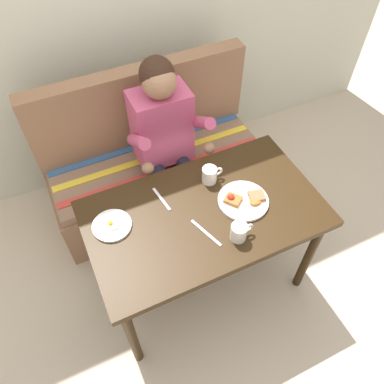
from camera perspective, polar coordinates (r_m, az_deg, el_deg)
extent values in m
plane|color=#C3B39C|center=(2.55, 1.46, -12.70)|extent=(8.00, 8.00, 0.00)
cube|color=black|center=(1.94, 1.88, -3.29)|extent=(1.20, 0.70, 0.04)
cylinder|color=black|center=(2.06, -9.00, -20.51)|extent=(0.05, 0.05, 0.69)
cylinder|color=black|center=(2.33, 17.08, -9.10)|extent=(0.05, 0.05, 0.69)
cylinder|color=black|center=(2.33, -13.75, -7.81)|extent=(0.05, 0.05, 0.69)
cylinder|color=black|center=(2.57, 9.63, 0.85)|extent=(0.05, 0.05, 0.69)
cube|color=#896146|center=(2.76, -5.03, 1.47)|extent=(1.44, 0.56, 0.40)
cube|color=#856651|center=(2.59, -5.38, 4.79)|extent=(1.40, 0.52, 0.06)
cube|color=#896146|center=(2.55, -7.75, 12.71)|extent=(1.44, 0.12, 0.54)
cube|color=#C63D33|center=(2.47, -4.24, 3.24)|extent=(1.38, 0.05, 0.01)
cube|color=yellow|center=(2.56, -5.43, 5.32)|extent=(1.38, 0.05, 0.01)
cube|color=#336099|center=(2.66, -6.55, 7.25)|extent=(1.38, 0.05, 0.01)
cube|color=#BE4A70|center=(2.33, -4.58, 9.76)|extent=(0.34, 0.22, 0.48)
sphere|color=#9E7051|center=(2.11, -4.94, 16.11)|extent=(0.19, 0.19, 0.19)
sphere|color=#331E14|center=(2.12, -5.31, 17.19)|extent=(0.19, 0.19, 0.19)
cylinder|color=#BE4A70|center=(2.14, -8.02, 7.48)|extent=(0.07, 0.29, 0.23)
cylinder|color=#BE4A70|center=(2.24, 1.25, 10.37)|extent=(0.07, 0.29, 0.23)
sphere|color=#9E7051|center=(2.13, -6.63, 3.53)|extent=(0.07, 0.07, 0.07)
sphere|color=#9E7051|center=(2.23, 2.56, 6.59)|extent=(0.07, 0.07, 0.07)
cylinder|color=#232333|center=(2.36, -4.57, 2.33)|extent=(0.09, 0.34, 0.09)
cylinder|color=#232333|center=(2.47, -2.71, -4.37)|extent=(0.08, 0.08, 0.52)
cube|color=black|center=(2.63, -1.99, -8.27)|extent=(0.09, 0.20, 0.05)
cylinder|color=#232333|center=(2.40, -0.82, 3.62)|extent=(0.09, 0.34, 0.09)
cylinder|color=#232333|center=(2.51, 0.87, -3.02)|extent=(0.08, 0.08, 0.52)
cube|color=black|center=(2.67, 1.37, -6.94)|extent=(0.09, 0.20, 0.05)
cylinder|color=white|center=(1.97, 7.67, -1.32)|extent=(0.26, 0.26, 0.02)
cube|color=#A25C2A|center=(1.95, 6.15, -1.12)|extent=(0.10, 0.10, 0.02)
cube|color=#94603E|center=(1.98, 9.66, -0.60)|extent=(0.09, 0.09, 0.02)
sphere|color=red|center=(1.95, 5.78, -0.74)|extent=(0.04, 0.04, 0.04)
ellipsoid|color=#CC6623|center=(1.96, 9.45, -1.36)|extent=(0.06, 0.05, 0.02)
cylinder|color=white|center=(1.91, -11.89, -4.93)|extent=(0.19, 0.19, 0.01)
ellipsoid|color=white|center=(1.90, -11.95, -4.73)|extent=(0.09, 0.08, 0.01)
sphere|color=yellow|center=(1.89, -12.13, -4.59)|extent=(0.03, 0.03, 0.03)
cylinder|color=white|center=(1.81, 7.01, -5.98)|extent=(0.08, 0.08, 0.09)
cylinder|color=brown|center=(1.78, 7.13, -5.28)|extent=(0.07, 0.07, 0.01)
torus|color=white|center=(1.83, 8.44, -5.30)|extent=(0.05, 0.01, 0.05)
cylinder|color=white|center=(2.02, 2.63, 2.56)|extent=(0.08, 0.08, 0.09)
cylinder|color=brown|center=(1.99, 2.67, 3.32)|extent=(0.07, 0.07, 0.01)
torus|color=white|center=(2.04, 3.94, 3.11)|extent=(0.05, 0.01, 0.05)
cube|color=silver|center=(1.98, -4.59, -1.05)|extent=(0.04, 0.17, 0.00)
cube|color=silver|center=(1.85, 2.10, -6.12)|extent=(0.08, 0.19, 0.00)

